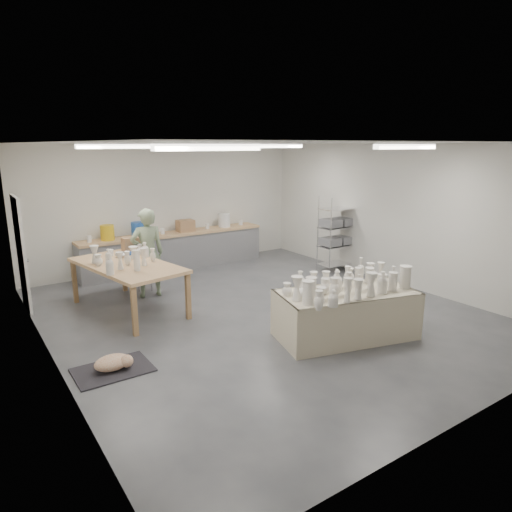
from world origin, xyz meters
TOP-DOWN VIEW (x-y plane):
  - room at (-0.11, 0.08)m, footprint 8.00×8.02m
  - back_counter at (-0.01, 3.68)m, footprint 4.60×0.60m
  - wire_shelf at (3.20, 1.40)m, footprint 0.88×0.48m
  - drying_table at (0.49, -1.62)m, footprint 2.34×1.56m
  - work_table at (-1.89, 1.57)m, footprint 1.59×2.54m
  - rug at (-2.90, -0.67)m, footprint 1.00×0.70m
  - cat at (-2.88, -0.68)m, footprint 0.53×0.41m
  - potter at (-1.31, 2.04)m, footprint 0.71×0.52m
  - red_stool at (-1.31, 2.31)m, footprint 0.39×0.39m

SIDE VIEW (x-z plane):
  - rug at x=-2.90m, z-range 0.00..0.02m
  - cat at x=-2.88m, z-range 0.02..0.23m
  - red_stool at x=-1.31m, z-range 0.13..0.47m
  - drying_table at x=0.49m, z-range -0.13..1.00m
  - back_counter at x=-0.01m, z-range -0.13..1.11m
  - work_table at x=-1.89m, z-range 0.26..1.50m
  - potter at x=-1.31m, z-range 0.00..1.78m
  - wire_shelf at x=3.20m, z-range 0.02..1.82m
  - room at x=-0.11m, z-range 0.56..3.56m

